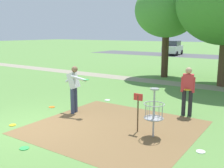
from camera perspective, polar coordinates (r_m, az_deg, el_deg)
name	(u,v)px	position (r m, az deg, el deg)	size (l,w,h in m)	color
ground_plane	(33,126)	(8.68, -16.75, -8.69)	(160.00, 160.00, 0.00)	#5B8942
dirt_tee_pad	(114,127)	(8.20, 0.44, -9.36)	(4.80, 4.49, 0.01)	brown
disc_golf_basket	(152,110)	(7.38, 8.69, -5.69)	(0.98, 0.58, 1.39)	#9E9EA3
player_foreground_watching	(188,89)	(9.42, 16.11, -0.99)	(0.49, 0.43, 1.71)	#232328
player_throwing	(74,86)	(9.48, -8.25, -0.48)	(1.16, 0.43, 1.71)	#384260
frisbee_by_tee	(107,100)	(11.34, -1.01, -3.51)	(0.24, 0.24, 0.02)	white
frisbee_mid_grass	(13,125)	(8.93, -20.77, -8.33)	(0.22, 0.22, 0.02)	gold
frisbee_far_left	(52,107)	(10.57, -12.92, -4.89)	(0.23, 0.23, 0.02)	orange
frisbee_far_right	(24,148)	(7.14, -18.48, -13.09)	(0.24, 0.24, 0.02)	green
frisbee_scattered_a	(201,152)	(6.97, 18.68, -13.73)	(0.22, 0.22, 0.02)	white
tree_mid_right	(167,11)	(17.49, 11.79, 15.34)	(4.02, 4.02, 5.97)	#422D1E
parking_lot_strip	(224,57)	(34.09, 23.13, 5.36)	(36.00, 6.00, 0.01)	#4C4C51
parked_car_leftmost	(173,48)	(35.65, 13.05, 7.66)	(2.33, 4.38, 1.84)	silver
gravel_path	(156,82)	(15.90, 9.61, 0.53)	(40.00, 1.37, 0.00)	gray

